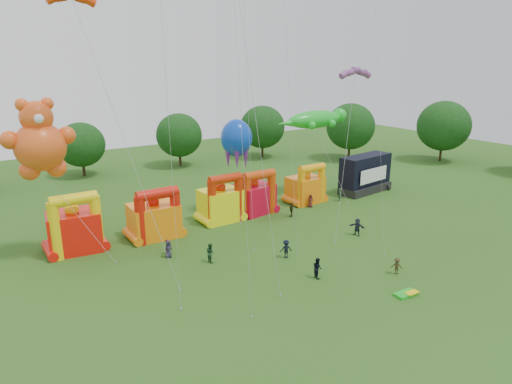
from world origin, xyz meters
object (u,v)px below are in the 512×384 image
bouncy_castle_0 (74,228)px  spectator_0 (168,249)px  teddy_bear_kite (64,188)px  stage_trailer (365,174)px  gecko_kite (321,136)px  octopus_kite (238,165)px  bouncy_castle_2 (221,203)px  spectator_4 (291,210)px

bouncy_castle_0 → spectator_0: size_ratio=3.66×
bouncy_castle_0 → teddy_bear_kite: bearing=-114.0°
stage_trailer → gecko_kite: size_ratio=0.74×
stage_trailer → octopus_kite: size_ratio=0.75×
teddy_bear_kite → spectator_0: bearing=-31.2°
bouncy_castle_0 → bouncy_castle_2: size_ratio=1.06×
bouncy_castle_0 → bouncy_castle_2: bouncy_castle_0 is taller
bouncy_castle_0 → gecko_kite: bearing=2.2°
teddy_bear_kite → octopus_kite: 20.64m
gecko_kite → octopus_kite: 14.35m
teddy_bear_kite → spectator_0: (8.09, -4.90, -6.38)m
bouncy_castle_0 → spectator_0: bouncy_castle_0 is taller
spectator_0 → spectator_4: (17.62, 3.00, 0.05)m
bouncy_castle_0 → gecko_kite: 34.42m
teddy_bear_kite → spectator_4: bearing=-4.2°
gecko_kite → spectator_0: gecko_kite is taller
stage_trailer → spectator_4: (-15.96, -2.94, -1.73)m
stage_trailer → bouncy_castle_0: bearing=178.9°
spectator_4 → bouncy_castle_2: bearing=-93.9°
teddy_bear_kite → gecko_kite: 34.83m
stage_trailer → octopus_kite: (-21.16, 1.26, 3.83)m
teddy_bear_kite → octopus_kite: (20.50, 2.30, -0.77)m
bouncy_castle_0 → octopus_kite: size_ratio=0.53×
stage_trailer → spectator_0: 34.14m
stage_trailer → gecko_kite: bearing=163.3°
gecko_kite → stage_trailer: bearing=-16.7°
stage_trailer → octopus_kite: octopus_kite is taller
gecko_kite → spectator_4: (-8.95, -5.05, -7.74)m
teddy_bear_kite → gecko_kite: (34.66, 3.15, 1.41)m
teddy_bear_kite → octopus_kite: teddy_bear_kite is taller
stage_trailer → spectator_4: bearing=-169.5°
bouncy_castle_2 → spectator_4: size_ratio=3.28×
octopus_kite → spectator_0: 15.41m
bouncy_castle_0 → bouncy_castle_2: bearing=-1.1°
bouncy_castle_0 → teddy_bear_kite: teddy_bear_kite is taller
octopus_kite → bouncy_castle_0: bearing=-178.7°
stage_trailer → gecko_kite: gecko_kite is taller
bouncy_castle_0 → spectator_4: bearing=-8.6°
spectator_0 → spectator_4: 17.87m
bouncy_castle_2 → gecko_kite: size_ratio=0.50×
bouncy_castle_2 → spectator_0: bearing=-146.1°
bouncy_castle_0 → stage_trailer: (40.83, -0.81, 0.21)m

